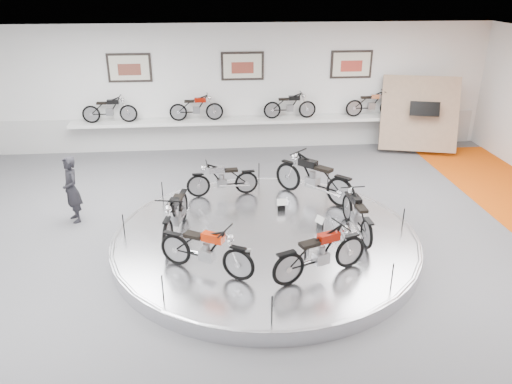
{
  "coord_description": "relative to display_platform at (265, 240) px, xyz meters",
  "views": [
    {
      "loc": [
        -1.06,
        -8.96,
        5.32
      ],
      "look_at": [
        -0.17,
        0.6,
        1.14
      ],
      "focal_mm": 35.0,
      "sensor_mm": 36.0,
      "label": 1
    }
  ],
  "objects": [
    {
      "name": "floor",
      "position": [
        0.0,
        -0.3,
        -0.15
      ],
      "size": [
        16.0,
        16.0,
        0.0
      ],
      "primitive_type": "plane",
      "color": "#565659",
      "rests_on": "ground"
    },
    {
      "name": "poster_right",
      "position": [
        3.5,
        6.66,
        2.55
      ],
      "size": [
        1.35,
        0.06,
        0.88
      ],
      "primitive_type": "cube",
      "color": "beige",
      "rests_on": "wall_back"
    },
    {
      "name": "wall_back",
      "position": [
        0.0,
        6.7,
        1.85
      ],
      "size": [
        16.0,
        0.0,
        16.0
      ],
      "primitive_type": "plane",
      "rotation": [
        1.57,
        0.0,
        0.0
      ],
      "color": "silver",
      "rests_on": "floor"
    },
    {
      "name": "poster_left",
      "position": [
        -3.5,
        6.66,
        2.55
      ],
      "size": [
        1.35,
        0.06,
        0.88
      ],
      "primitive_type": "cube",
      "color": "beige",
      "rests_on": "wall_back"
    },
    {
      "name": "ceiling",
      "position": [
        0.0,
        -0.3,
        3.85
      ],
      "size": [
        16.0,
        16.0,
        0.0
      ],
      "primitive_type": "plane",
      "rotation": [
        3.14,
        0.0,
        0.0
      ],
      "color": "white",
      "rests_on": "wall_back"
    },
    {
      "name": "bike_c",
      "position": [
        -1.86,
        0.15,
        0.64
      ],
      "size": [
        0.89,
        1.74,
        0.98
      ],
      "primitive_type": null,
      "rotation": [
        0.0,
        0.0,
        4.52
      ],
      "color": "black",
      "rests_on": "display_platform"
    },
    {
      "name": "shelf",
      "position": [
        0.0,
        6.4,
        0.85
      ],
      "size": [
        11.0,
        0.55,
        0.1
      ],
      "primitive_type": "cube",
      "color": "silver",
      "rests_on": "wall_back"
    },
    {
      "name": "display_panel",
      "position": [
        5.6,
        5.8,
        1.1
      ],
      "size": [
        2.56,
        1.52,
        2.3
      ],
      "primitive_type": "cube",
      "rotation": [
        -0.35,
        0.0,
        -0.26
      ],
      "color": "#9B7D62",
      "rests_on": "floor"
    },
    {
      "name": "shelf_bike_c",
      "position": [
        1.5,
        6.4,
        1.27
      ],
      "size": [
        1.22,
        0.43,
        0.73
      ],
      "primitive_type": null,
      "color": "black",
      "rests_on": "shelf"
    },
    {
      "name": "bike_d",
      "position": [
        -1.23,
        -1.37,
        0.63
      ],
      "size": [
        1.71,
        1.3,
        0.96
      ],
      "primitive_type": null,
      "rotation": [
        0.0,
        0.0,
        5.78
      ],
      "color": "#B62405",
      "rests_on": "display_platform"
    },
    {
      "name": "platform_rim",
      "position": [
        0.0,
        0.0,
        0.12
      ],
      "size": [
        6.4,
        6.4,
        0.1
      ],
      "primitive_type": "torus",
      "color": "#B2B2BA",
      "rests_on": "display_platform"
    },
    {
      "name": "bike_e",
      "position": [
        0.8,
        -1.69,
        0.64
      ],
      "size": [
        1.75,
        1.15,
        0.97
      ],
      "primitive_type": null,
      "rotation": [
        0.0,
        0.0,
        6.66
      ],
      "color": "#7B0E03",
      "rests_on": "display_platform"
    },
    {
      "name": "bike_b",
      "position": [
        -0.83,
        2.1,
        0.59
      ],
      "size": [
        1.54,
        0.66,
        0.88
      ],
      "primitive_type": null,
      "rotation": [
        0.0,
        0.0,
        3.23
      ],
      "color": "#B4B3B8",
      "rests_on": "display_platform"
    },
    {
      "name": "shelf_bike_b",
      "position": [
        -1.5,
        6.4,
        1.27
      ],
      "size": [
        1.22,
        0.43,
        0.73
      ],
      "primitive_type": null,
      "color": "#7B0E03",
      "rests_on": "shelf"
    },
    {
      "name": "bike_f",
      "position": [
        1.91,
        -0.14,
        0.61
      ],
      "size": [
        0.63,
        1.58,
        0.91
      ],
      "primitive_type": null,
      "rotation": [
        0.0,
        0.0,
        7.91
      ],
      "color": "black",
      "rests_on": "display_platform"
    },
    {
      "name": "bike_a",
      "position": [
        1.36,
        1.72,
        0.71
      ],
      "size": [
        1.81,
        1.82,
        1.12
      ],
      "primitive_type": null,
      "rotation": [
        0.0,
        0.0,
        2.35
      ],
      "color": "black",
      "rests_on": "display_platform"
    },
    {
      "name": "display_platform",
      "position": [
        0.0,
        0.0,
        0.0
      ],
      "size": [
        6.4,
        6.4,
        0.3
      ],
      "primitive_type": "cylinder",
      "color": "silver",
      "rests_on": "floor"
    },
    {
      "name": "visitor",
      "position": [
        -4.31,
        1.64,
        0.64
      ],
      "size": [
        0.62,
        0.69,
        1.58
      ],
      "primitive_type": "imported",
      "rotation": [
        0.0,
        0.0,
        -1.03
      ],
      "color": "black",
      "rests_on": "floor"
    },
    {
      "name": "shelf_bike_d",
      "position": [
        4.2,
        6.4,
        1.27
      ],
      "size": [
        1.22,
        0.43,
        0.73
      ],
      "primitive_type": null,
      "color": "#B4B3B8",
      "rests_on": "shelf"
    },
    {
      "name": "poster_center",
      "position": [
        0.0,
        6.66,
        2.55
      ],
      "size": [
        1.35,
        0.06,
        0.88
      ],
      "primitive_type": "cube",
      "color": "beige",
      "rests_on": "wall_back"
    },
    {
      "name": "dado_band",
      "position": [
        0.0,
        6.68,
        0.4
      ],
      "size": [
        15.68,
        0.04,
        1.1
      ],
      "primitive_type": "cube",
      "color": "#BCBCBA",
      "rests_on": "floor"
    },
    {
      "name": "shelf_bike_a",
      "position": [
        -4.2,
        6.4,
        1.27
      ],
      "size": [
        1.22,
        0.43,
        0.73
      ],
      "primitive_type": null,
      "color": "black",
      "rests_on": "shelf"
    }
  ]
}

